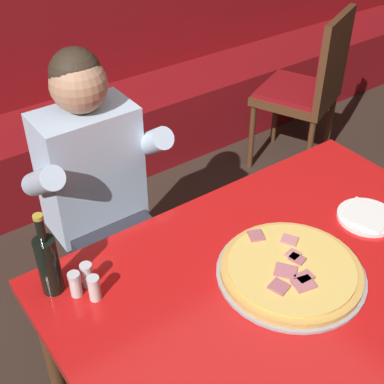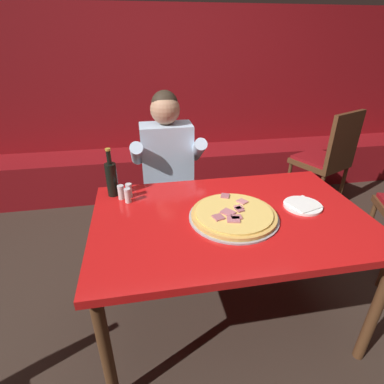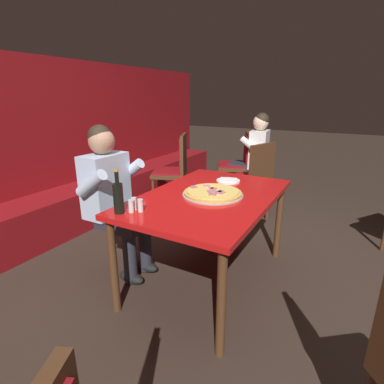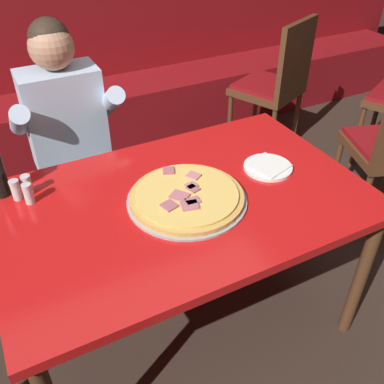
% 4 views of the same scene
% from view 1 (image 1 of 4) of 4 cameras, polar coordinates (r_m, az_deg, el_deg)
% --- Properties ---
extents(booth_wall_panel, '(6.80, 0.16, 1.90)m').
position_cam_1_polar(booth_wall_panel, '(3.30, -18.08, 17.06)').
color(booth_wall_panel, maroon).
rests_on(booth_wall_panel, ground_plane).
extents(booth_bench, '(6.46, 0.48, 0.46)m').
position_cam_1_polar(booth_bench, '(3.33, -13.82, 4.07)').
color(booth_bench, maroon).
rests_on(booth_bench, ground_plane).
extents(main_dining_table, '(1.45, 0.93, 0.76)m').
position_cam_1_polar(main_dining_table, '(1.79, 9.48, -9.92)').
color(main_dining_table, '#4C2D19').
rests_on(main_dining_table, ground_plane).
extents(pizza, '(0.47, 0.47, 0.05)m').
position_cam_1_polar(pizza, '(1.72, 10.52, -8.23)').
color(pizza, '#9E9EA3').
rests_on(pizza, main_dining_table).
extents(plate_white_paper, '(0.21, 0.21, 0.02)m').
position_cam_1_polar(plate_white_paper, '(2.00, 18.16, -2.52)').
color(plate_white_paper, white).
rests_on(plate_white_paper, main_dining_table).
extents(beer_bottle, '(0.07, 0.07, 0.29)m').
position_cam_1_polar(beer_bottle, '(1.64, -15.09, -7.34)').
color(beer_bottle, black).
rests_on(beer_bottle, main_dining_table).
extents(shaker_black_pepper, '(0.04, 0.04, 0.09)m').
position_cam_1_polar(shaker_black_pepper, '(1.66, -12.33, -9.69)').
color(shaker_black_pepper, silver).
rests_on(shaker_black_pepper, main_dining_table).
extents(shaker_oregano, '(0.04, 0.04, 0.09)m').
position_cam_1_polar(shaker_oregano, '(1.68, -11.11, -8.80)').
color(shaker_oregano, silver).
rests_on(shaker_oregano, main_dining_table).
extents(shaker_parmesan, '(0.04, 0.04, 0.09)m').
position_cam_1_polar(shaker_parmesan, '(1.63, -10.38, -10.16)').
color(shaker_parmesan, silver).
rests_on(shaker_parmesan, main_dining_table).
extents(diner_seated_blue_shirt, '(0.53, 0.53, 1.27)m').
position_cam_1_polar(diner_seated_blue_shirt, '(2.13, -9.56, -0.30)').
color(diner_seated_blue_shirt, black).
rests_on(diner_seated_blue_shirt, ground_plane).
extents(dining_chair_far_left, '(0.58, 0.58, 1.01)m').
position_cam_1_polar(dining_chair_far_left, '(3.33, 12.54, 11.29)').
color(dining_chair_far_left, '#4C2D19').
rests_on(dining_chair_far_left, ground_plane).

